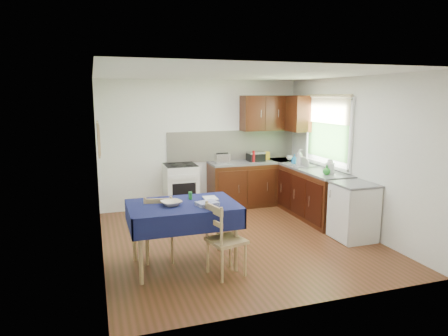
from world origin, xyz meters
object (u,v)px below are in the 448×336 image
object	(u,v)px
dining_table	(183,212)
chair_far	(159,226)
chair_near	(223,237)
dish_rack	(303,165)
sandwich_press	(256,156)
kettle	(330,167)
toaster	(222,159)

from	to	relation	value
dining_table	chair_far	bearing A→B (deg)	140.93
chair_near	dish_rack	world-z (taller)	dish_rack
chair_far	chair_near	world-z (taller)	chair_near
sandwich_press	chair_near	bearing A→B (deg)	-125.56
chair_far	chair_near	bearing A→B (deg)	144.64
dish_rack	kettle	size ratio (longest dim) A/B	1.55
chair_far	sandwich_press	bearing A→B (deg)	-125.89
dining_table	chair_near	xyz separation A→B (m)	(0.40, -0.43, -0.24)
chair_far	sandwich_press	size ratio (longest dim) A/B	2.86
chair_near	kettle	world-z (taller)	kettle
toaster	kettle	world-z (taller)	kettle
dish_rack	toaster	bearing A→B (deg)	165.07
chair_far	toaster	bearing A→B (deg)	-116.11
sandwich_press	chair_far	bearing A→B (deg)	-142.02
dining_table	sandwich_press	bearing A→B (deg)	53.84
sandwich_press	kettle	world-z (taller)	kettle
dish_rack	kettle	world-z (taller)	kettle
toaster	dish_rack	bearing A→B (deg)	-27.22
dining_table	dish_rack	xyz separation A→B (m)	(2.64, 1.63, 0.19)
dining_table	chair_far	xyz separation A→B (m)	(-0.27, 0.25, -0.25)
chair_near	kettle	bearing A→B (deg)	-75.29
kettle	toaster	bearing A→B (deg)	131.48
sandwich_press	kettle	bearing A→B (deg)	-74.57
toaster	dish_rack	distance (m)	1.55
dining_table	kettle	world-z (taller)	kettle
chair_far	toaster	xyz separation A→B (m)	(1.59, 2.18, 0.51)
dining_table	chair_far	world-z (taller)	chair_far
chair_near	kettle	xyz separation A→B (m)	(2.30, 1.29, 0.52)
dining_table	chair_far	size ratio (longest dim) A/B	1.50
chair_near	sandwich_press	size ratio (longest dim) A/B	2.90
toaster	dish_rack	size ratio (longest dim) A/B	0.70
chair_far	kettle	xyz separation A→B (m)	(2.98, 0.61, 0.53)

